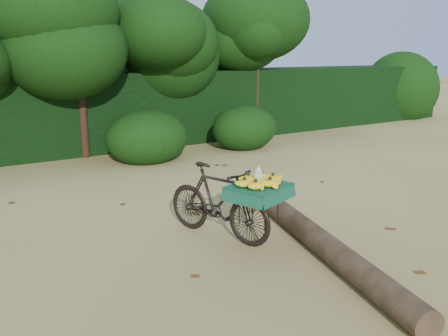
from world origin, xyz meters
TOP-DOWN VIEW (x-y plane):
  - ground at (0.00, 0.00)m, footprint 80.00×80.00m
  - vendor_bicycle at (0.52, -0.16)m, footprint 1.08×1.74m
  - fallen_log at (1.29, -1.06)m, footprint 1.34×3.85m
  - hedge_backdrop at (0.00, 6.30)m, footprint 26.00×1.80m
  - tree_row at (-0.65, 5.50)m, footprint 14.50×2.00m
  - bush_clumps at (0.50, 4.30)m, footprint 8.80×1.70m
  - leaf_litter at (0.00, 0.65)m, footprint 7.00×7.30m

SIDE VIEW (x-z plane):
  - ground at x=0.00m, z-range 0.00..0.00m
  - leaf_litter at x=0.00m, z-range 0.00..0.01m
  - fallen_log at x=1.29m, z-range 0.00..0.28m
  - bush_clumps at x=0.50m, z-range 0.00..0.90m
  - vendor_bicycle at x=0.52m, z-range 0.01..0.95m
  - hedge_backdrop at x=0.00m, z-range 0.00..1.80m
  - tree_row at x=-0.65m, z-range 0.00..4.00m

